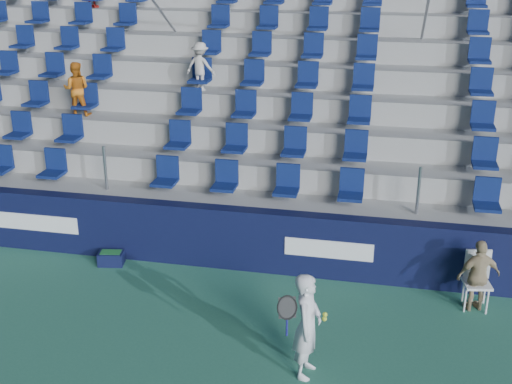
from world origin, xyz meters
TOP-DOWN VIEW (x-y plane):
  - ground at (0.00, 0.00)m, footprint 70.00×70.00m
  - sponsor_wall at (0.00, 3.15)m, footprint 24.00×0.32m
  - grandstand at (-0.00, 8.24)m, footprint 24.00×8.17m
  - tennis_player at (1.48, 0.18)m, footprint 0.69×0.65m
  - line_judge_chair at (4.03, 2.65)m, footprint 0.50×0.51m
  - line_judge at (4.03, 2.50)m, footprint 0.80×0.54m
  - ball_bin at (-2.63, 2.75)m, footprint 0.52×0.39m

SIDE VIEW (x-z plane):
  - ground at x=0.00m, z-range 0.00..0.00m
  - ball_bin at x=-2.63m, z-range 0.01..0.28m
  - line_judge_chair at x=4.03m, z-range 0.07..1.06m
  - sponsor_wall at x=0.00m, z-range 0.00..1.20m
  - line_judge at x=4.03m, z-range 0.00..1.26m
  - tennis_player at x=1.48m, z-range 0.00..1.59m
  - grandstand at x=0.00m, z-range -1.18..5.45m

